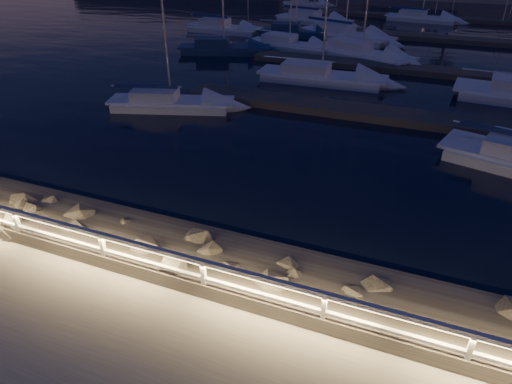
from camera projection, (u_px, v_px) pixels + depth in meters
ground at (280, 316)px, 10.71m from camera, size 400.00×400.00×0.00m
harbor_water at (411, 60)px, 36.32m from camera, size 400.00×440.00×0.60m
guard_rail at (279, 290)px, 10.35m from camera, size 44.11×0.12×1.06m
riprap at (411, 306)px, 11.41m from camera, size 35.41×1.55×1.17m
floating_docks at (414, 50)px, 37.07m from camera, size 22.00×36.00×0.40m
sailboat_a at (222, 47)px, 36.67m from camera, size 7.48×4.34×12.38m
sailboat_b at (168, 101)px, 25.03m from camera, size 7.01×3.95×11.54m
sailboat_c at (318, 75)px, 29.55m from camera, size 8.34×2.85×13.97m
sailboat_e at (222, 27)px, 44.42m from camera, size 7.63×2.54×12.92m
sailboat_f at (287, 44)px, 37.93m from camera, size 7.58×3.24×12.52m
sailboat_g at (343, 34)px, 41.52m from camera, size 9.46×5.56×15.54m
sailboat_i at (294, 32)px, 42.66m from camera, size 7.36×3.29×12.18m
sailboat_j at (359, 52)px, 35.07m from camera, size 8.63×5.31×14.29m
sailboat_k at (420, 17)px, 50.09m from camera, size 7.89×3.22×13.03m
sailboat_m at (305, 3)px, 60.34m from camera, size 6.32×2.88×10.46m
sailboat_n at (312, 19)px, 48.94m from camera, size 8.79×4.49×14.43m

